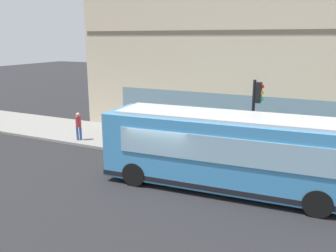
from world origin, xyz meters
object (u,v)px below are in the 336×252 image
Objects in this scene: traffic_light_near_corner at (256,108)px; pedestrian_by_light_pole at (78,124)px; pedestrian_near_hydrant at (146,130)px; city_bus_nearside at (227,152)px; pedestrian_walking_along_curb at (263,133)px.

traffic_light_near_corner is 10.34m from pedestrian_by_light_pole.
city_bus_nearside is at bearing -120.94° from pedestrian_near_hydrant.
city_bus_nearside is 4.93m from pedestrian_walking_along_curb.
pedestrian_walking_along_curb is (2.43, 0.05, -1.80)m from traffic_light_near_corner.
pedestrian_by_light_pole is at bearing 74.88° from city_bus_nearside.
pedestrian_by_light_pole is at bearing 102.77° from pedestrian_walking_along_curb.
pedestrian_walking_along_curb is at bearing 1.23° from traffic_light_near_corner.
city_bus_nearside is 9.98m from pedestrian_by_light_pole.
city_bus_nearside is 2.52× the size of traffic_light_near_corner.
pedestrian_walking_along_curb is 1.12× the size of pedestrian_near_hydrant.
pedestrian_walking_along_curb is 6.24m from pedestrian_near_hydrant.
pedestrian_near_hydrant is at bearing 81.91° from traffic_light_near_corner.
pedestrian_walking_along_curb is at bearing -5.66° from city_bus_nearside.
pedestrian_by_light_pole is (-2.29, 10.11, -0.08)m from pedestrian_walking_along_curb.
traffic_light_near_corner is at bearing -178.77° from pedestrian_walking_along_curb.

